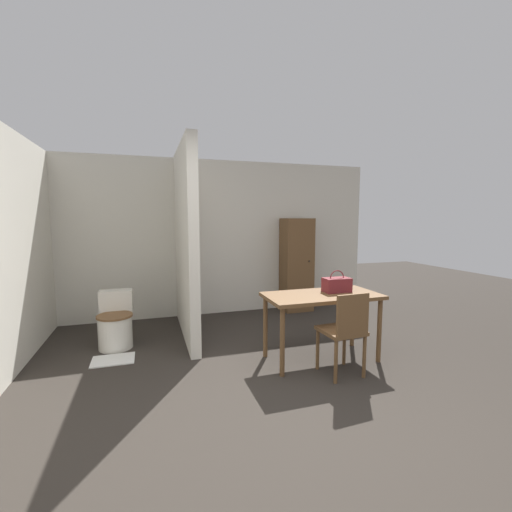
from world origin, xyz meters
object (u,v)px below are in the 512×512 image
at_px(handbag, 337,285).
at_px(dining_table, 322,302).
at_px(toilet, 115,324).
at_px(wooden_chair, 345,329).
at_px(wooden_cabinet, 297,265).

bearing_deg(handbag, dining_table, -166.60).
relative_size(dining_table, handbag, 4.17).
relative_size(dining_table, toilet, 1.91).
height_order(toilet, handbag, handbag).
distance_m(dining_table, wooden_chair, 0.47).
height_order(dining_table, toilet, dining_table).
xyz_separation_m(wooden_chair, wooden_cabinet, (0.58, 2.43, 0.31)).
bearing_deg(wooden_chair, dining_table, 89.38).
xyz_separation_m(dining_table, wooden_cabinet, (0.60, 1.99, 0.13)).
bearing_deg(wooden_cabinet, handbag, -101.21).
relative_size(dining_table, wooden_cabinet, 0.80).
bearing_deg(wooden_cabinet, dining_table, -106.67).
xyz_separation_m(dining_table, toilet, (-2.22, 1.12, -0.38)).
xyz_separation_m(dining_table, handbag, (0.21, 0.05, 0.17)).
bearing_deg(handbag, toilet, 156.31).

